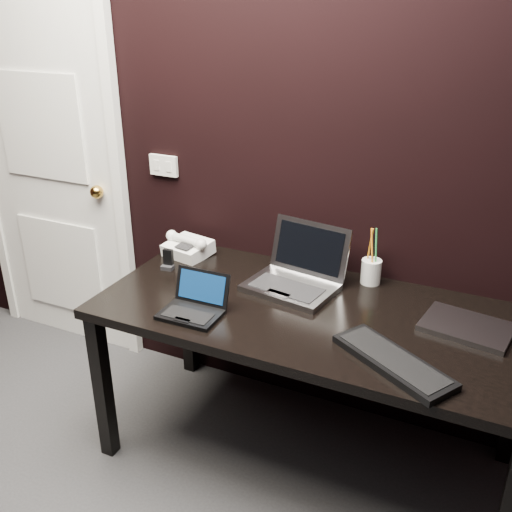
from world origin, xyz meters
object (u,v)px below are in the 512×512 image
at_px(door, 49,165).
at_px(silver_laptop, 296,276).
at_px(ext_keyboard, 393,361).
at_px(netbook, 194,306).
at_px(closed_laptop, 467,327).
at_px(pen_cup, 371,270).
at_px(mobile_phone, 168,262).
at_px(desk, 311,327).
at_px(desk_phone, 188,247).

distance_m(door, silver_laptop, 1.55).
xyz_separation_m(silver_laptop, ext_keyboard, (0.50, -0.40, -0.03)).
bearing_deg(netbook, door, 154.34).
height_order(closed_laptop, pen_cup, pen_cup).
xyz_separation_m(mobile_phone, pen_cup, (0.87, 0.25, 0.02)).
bearing_deg(pen_cup, ext_keyboard, -68.24).
xyz_separation_m(desk, ext_keyboard, (0.37, -0.24, 0.09)).
bearing_deg(desk, door, 167.18).
bearing_deg(ext_keyboard, closed_laptop, 59.90).
bearing_deg(pen_cup, mobile_phone, -164.05).
bearing_deg(closed_laptop, ext_keyboard, -120.10).
relative_size(desk, pen_cup, 6.77).
relative_size(silver_laptop, ext_keyboard, 0.89).
distance_m(netbook, mobile_phone, 0.43).
distance_m(desk, pen_cup, 0.38).
distance_m(desk, silver_laptop, 0.24).
xyz_separation_m(door, desk_phone, (0.93, -0.13, -0.26)).
height_order(ext_keyboard, closed_laptop, ext_keyboard).
xyz_separation_m(desk, closed_laptop, (0.57, 0.10, 0.09)).
xyz_separation_m(ext_keyboard, closed_laptop, (0.20, 0.34, -0.00)).
height_order(netbook, ext_keyboard, netbook).
bearing_deg(door, desk, -12.82).
height_order(desk, silver_laptop, silver_laptop).
height_order(door, closed_laptop, door).
relative_size(desk_phone, mobile_phone, 2.68).
bearing_deg(door, netbook, -25.66).
height_order(silver_laptop, mobile_phone, silver_laptop).
distance_m(desk, closed_laptop, 0.58).
bearing_deg(desk_phone, pen_cup, 5.52).
xyz_separation_m(door, desk, (1.65, -0.38, -0.38)).
bearing_deg(closed_laptop, mobile_phone, -179.00).
height_order(desk_phone, mobile_phone, desk_phone).
distance_m(silver_laptop, desk_phone, 0.59).
relative_size(silver_laptop, pen_cup, 1.61).
relative_size(ext_keyboard, closed_laptop, 1.32).
relative_size(desk, silver_laptop, 4.19).
distance_m(desk, mobile_phone, 0.73).
xyz_separation_m(ext_keyboard, mobile_phone, (-1.09, 0.32, 0.02)).
relative_size(door, netbook, 9.17).
height_order(desk, closed_laptop, closed_laptop).
bearing_deg(door, mobile_phone, -17.66).
relative_size(door, mobile_phone, 23.33).
bearing_deg(desk, pen_cup, 65.81).
height_order(netbook, silver_laptop, silver_laptop).
distance_m(ext_keyboard, mobile_phone, 1.14).
bearing_deg(door, ext_keyboard, -16.86).
distance_m(desk_phone, pen_cup, 0.87).
bearing_deg(ext_keyboard, desk_phone, 156.15).
xyz_separation_m(silver_laptop, pen_cup, (0.28, 0.17, 0.01)).
height_order(silver_laptop, desk_phone, silver_laptop).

